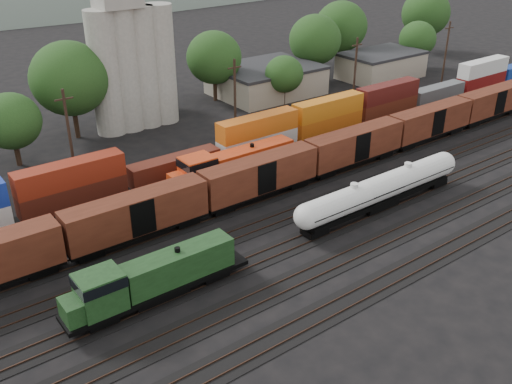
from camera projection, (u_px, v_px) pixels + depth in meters
ground at (262, 225)px, 61.20m from camera, size 600.00×600.00×0.00m
tracks at (262, 225)px, 61.18m from camera, size 180.00×33.20×0.20m
green_locomotive at (148, 279)px, 47.96m from camera, size 16.97×3.00×4.49m
tank_car_a at (353, 200)px, 61.06m from camera, size 15.97×2.86×4.18m
tank_car_b at (406, 179)px, 65.69m from camera, size 16.31×2.92×4.27m
orange_locomotive at (231, 166)px, 68.75m from camera, size 18.71×3.12×4.68m
boxcar_string at (202, 193)px, 61.12m from camera, size 122.80×2.90×4.20m
container_wall at (208, 152)px, 72.17m from camera, size 173.58×2.60×5.80m
grain_silo at (131, 54)px, 83.68m from camera, size 13.40×5.00×29.00m
industrial_sheds at (159, 108)px, 88.84m from camera, size 119.38×17.26×5.10m
tree_band at (106, 77)px, 84.59m from camera, size 171.30×21.34×14.39m
utility_poles at (160, 116)px, 74.17m from camera, size 122.20×0.36×12.00m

